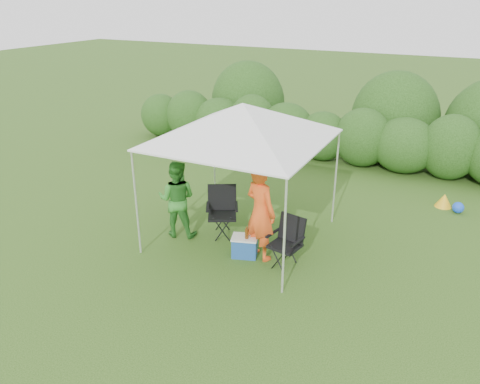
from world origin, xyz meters
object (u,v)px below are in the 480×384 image
at_px(chair_left, 222,208).
at_px(cooler, 245,246).
at_px(canopy, 243,122).
at_px(chair_right, 288,238).
at_px(woman, 177,199).
at_px(man, 261,212).

height_order(chair_left, cooler, chair_left).
distance_m(canopy, cooler, 2.39).
xyz_separation_m(chair_right, woman, (-2.48, 0.07, 0.28)).
bearing_deg(chair_left, cooler, -65.43).
distance_m(chair_left, cooler, 1.12).
distance_m(chair_right, woman, 2.50).
distance_m(man, woman, 1.92).
distance_m(man, cooler, 0.80).
bearing_deg(woman, chair_right, 160.65).
xyz_separation_m(chair_right, man, (-0.57, 0.02, 0.41)).
xyz_separation_m(canopy, man, (0.67, -0.58, -1.51)).
relative_size(chair_left, cooler, 1.81).
xyz_separation_m(canopy, cooler, (0.39, -0.69, -2.25)).
distance_m(chair_left, woman, 0.96).
bearing_deg(chair_right, woman, -170.74).
relative_size(chair_left, woman, 0.64).
bearing_deg(canopy, woman, -157.19).
height_order(chair_right, man, man).
bearing_deg(chair_left, woman, -178.17).
bearing_deg(cooler, chair_right, -11.01).
bearing_deg(cooler, woman, 156.57).
height_order(canopy, man, canopy).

